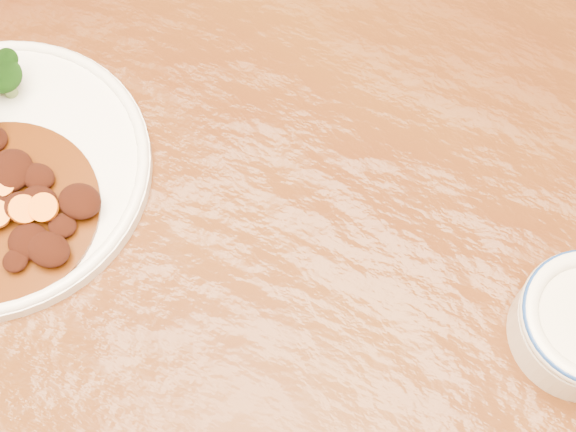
% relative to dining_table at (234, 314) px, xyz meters
% --- Properties ---
extents(dining_table, '(1.53, 0.95, 0.75)m').
position_rel_dining_table_xyz_m(dining_table, '(0.00, 0.00, 0.00)').
color(dining_table, '#522C0E').
rests_on(dining_table, ground).
extents(mince_stew, '(0.18, 0.18, 0.03)m').
position_rel_dining_table_xyz_m(mince_stew, '(-0.20, -0.03, 0.10)').
color(mince_stew, '#4C2308').
rests_on(mince_stew, dinner_plate).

